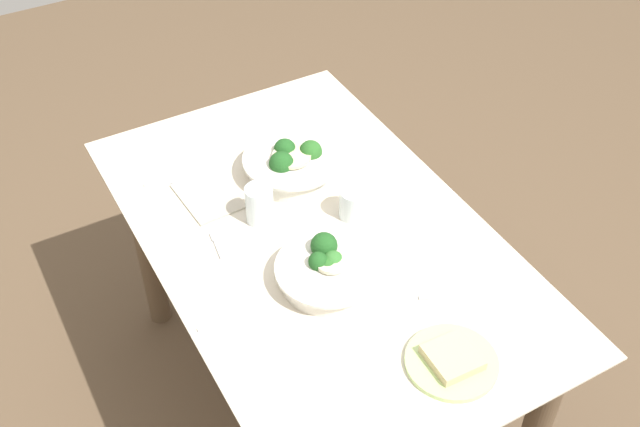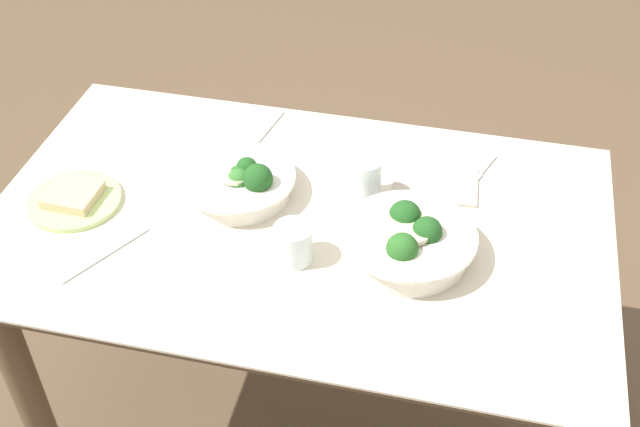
{
  "view_description": "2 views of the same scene",
  "coord_description": "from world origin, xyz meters",
  "px_view_note": "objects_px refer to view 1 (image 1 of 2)",
  "views": [
    {
      "loc": [
        1.25,
        -0.69,
        2.1
      ],
      "look_at": [
        -0.03,
        0.02,
        0.76
      ],
      "focal_mm": 44.3,
      "sensor_mm": 36.0,
      "label": 1
    },
    {
      "loc": [
        -0.33,
        1.23,
        1.84
      ],
      "look_at": [
        -0.05,
        0.02,
        0.76
      ],
      "focal_mm": 44.75,
      "sensor_mm": 36.0,
      "label": 2
    }
  ],
  "objects_px": {
    "broccoli_bowl_near": "(328,270)",
    "table_knife_right": "(238,320)",
    "water_glass_side": "(354,203)",
    "table_knife_left": "(465,298)",
    "fork_by_far_bowl": "(167,183)",
    "fork_by_near_bowl": "(216,244)",
    "napkin_folded_upper": "(208,196)",
    "bread_side_plate": "(452,360)",
    "water_glass_center": "(260,204)",
    "broccoli_bowl_far": "(292,164)"
  },
  "relations": [
    {
      "from": "broccoli_bowl_far",
      "to": "fork_by_far_bowl",
      "type": "distance_m",
      "value": 0.34
    },
    {
      "from": "water_glass_side",
      "to": "bread_side_plate",
      "type": "bearing_deg",
      "value": -6.88
    },
    {
      "from": "broccoli_bowl_far",
      "to": "water_glass_side",
      "type": "xyz_separation_m",
      "value": [
        0.22,
        0.06,
        0.0
      ]
    },
    {
      "from": "broccoli_bowl_near",
      "to": "bread_side_plate",
      "type": "bearing_deg",
      "value": 17.68
    },
    {
      "from": "broccoli_bowl_far",
      "to": "water_glass_center",
      "type": "relative_size",
      "value": 2.6
    },
    {
      "from": "bread_side_plate",
      "to": "fork_by_near_bowl",
      "type": "height_order",
      "value": "bread_side_plate"
    },
    {
      "from": "fork_by_near_bowl",
      "to": "table_knife_right",
      "type": "relative_size",
      "value": 0.5
    },
    {
      "from": "broccoli_bowl_far",
      "to": "water_glass_center",
      "type": "height_order",
      "value": "water_glass_center"
    },
    {
      "from": "fork_by_far_bowl",
      "to": "table_knife_right",
      "type": "bearing_deg",
      "value": -72.44
    },
    {
      "from": "fork_by_far_bowl",
      "to": "napkin_folded_upper",
      "type": "xyz_separation_m",
      "value": [
        0.1,
        0.08,
        0.0
      ]
    },
    {
      "from": "bread_side_plate",
      "to": "table_knife_left",
      "type": "xyz_separation_m",
      "value": [
        -0.14,
        0.14,
        -0.01
      ]
    },
    {
      "from": "broccoli_bowl_near",
      "to": "table_knife_right",
      "type": "height_order",
      "value": "broccoli_bowl_near"
    },
    {
      "from": "broccoli_bowl_near",
      "to": "table_knife_left",
      "type": "bearing_deg",
      "value": 49.96
    },
    {
      "from": "bread_side_plate",
      "to": "fork_by_near_bowl",
      "type": "xyz_separation_m",
      "value": [
        -0.58,
        -0.3,
        -0.01
      ]
    },
    {
      "from": "broccoli_bowl_near",
      "to": "napkin_folded_upper",
      "type": "relative_size",
      "value": 1.34
    },
    {
      "from": "water_glass_center",
      "to": "table_knife_right",
      "type": "bearing_deg",
      "value": -34.56
    },
    {
      "from": "water_glass_side",
      "to": "napkin_folded_upper",
      "type": "relative_size",
      "value": 0.44
    },
    {
      "from": "broccoli_bowl_near",
      "to": "table_knife_right",
      "type": "xyz_separation_m",
      "value": [
        0.01,
        -0.24,
        -0.03
      ]
    },
    {
      "from": "water_glass_center",
      "to": "fork_by_near_bowl",
      "type": "xyz_separation_m",
      "value": [
        0.03,
        -0.14,
        -0.05
      ]
    },
    {
      "from": "fork_by_far_bowl",
      "to": "napkin_folded_upper",
      "type": "relative_size",
      "value": 0.56
    },
    {
      "from": "water_glass_center",
      "to": "fork_by_near_bowl",
      "type": "relative_size",
      "value": 1.09
    },
    {
      "from": "table_knife_left",
      "to": "broccoli_bowl_near",
      "type": "bearing_deg",
      "value": -10.83
    },
    {
      "from": "table_knife_right",
      "to": "table_knife_left",
      "type": "bearing_deg",
      "value": 168.31
    },
    {
      "from": "water_glass_side",
      "to": "table_knife_left",
      "type": "distance_m",
      "value": 0.38
    },
    {
      "from": "table_knife_right",
      "to": "napkin_folded_upper",
      "type": "relative_size",
      "value": 1.0
    },
    {
      "from": "table_knife_right",
      "to": "broccoli_bowl_near",
      "type": "bearing_deg",
      "value": -166.96
    },
    {
      "from": "broccoli_bowl_far",
      "to": "broccoli_bowl_near",
      "type": "xyz_separation_m",
      "value": [
        0.39,
        -0.11,
        -0.01
      ]
    },
    {
      "from": "bread_side_plate",
      "to": "broccoli_bowl_near",
      "type": "bearing_deg",
      "value": -162.32
    },
    {
      "from": "bread_side_plate",
      "to": "table_knife_right",
      "type": "distance_m",
      "value": 0.48
    },
    {
      "from": "napkin_folded_upper",
      "to": "table_knife_left",
      "type": "bearing_deg",
      "value": 31.3
    },
    {
      "from": "fork_by_far_bowl",
      "to": "fork_by_near_bowl",
      "type": "xyz_separation_m",
      "value": [
        0.28,
        0.02,
        0.0
      ]
    },
    {
      "from": "broccoli_bowl_near",
      "to": "table_knife_right",
      "type": "bearing_deg",
      "value": -87.33
    },
    {
      "from": "water_glass_center",
      "to": "water_glass_side",
      "type": "height_order",
      "value": "water_glass_center"
    },
    {
      "from": "bread_side_plate",
      "to": "table_knife_left",
      "type": "height_order",
      "value": "bread_side_plate"
    },
    {
      "from": "broccoli_bowl_near",
      "to": "fork_by_far_bowl",
      "type": "height_order",
      "value": "broccoli_bowl_near"
    },
    {
      "from": "bread_side_plate",
      "to": "table_knife_left",
      "type": "relative_size",
      "value": 0.95
    },
    {
      "from": "water_glass_side",
      "to": "fork_by_far_bowl",
      "type": "relative_size",
      "value": 0.77
    },
    {
      "from": "water_glass_center",
      "to": "table_knife_right",
      "type": "relative_size",
      "value": 0.55
    },
    {
      "from": "broccoli_bowl_near",
      "to": "fork_by_far_bowl",
      "type": "relative_size",
      "value": 2.38
    },
    {
      "from": "bread_side_plate",
      "to": "table_knife_right",
      "type": "height_order",
      "value": "bread_side_plate"
    },
    {
      "from": "table_knife_left",
      "to": "napkin_folded_upper",
      "type": "xyz_separation_m",
      "value": [
        -0.62,
        -0.38,
        0.0
      ]
    },
    {
      "from": "water_glass_center",
      "to": "table_knife_left",
      "type": "distance_m",
      "value": 0.56
    },
    {
      "from": "water_glass_side",
      "to": "table_knife_right",
      "type": "height_order",
      "value": "water_glass_side"
    },
    {
      "from": "broccoli_bowl_far",
      "to": "fork_by_far_bowl",
      "type": "height_order",
      "value": "broccoli_bowl_far"
    },
    {
      "from": "water_glass_side",
      "to": "broccoli_bowl_near",
      "type": "bearing_deg",
      "value": -46.26
    },
    {
      "from": "napkin_folded_upper",
      "to": "water_glass_side",
      "type": "bearing_deg",
      "value": 50.33
    },
    {
      "from": "fork_by_far_bowl",
      "to": "broccoli_bowl_far",
      "type": "bearing_deg",
      "value": -1.45
    },
    {
      "from": "broccoli_bowl_near",
      "to": "fork_by_far_bowl",
      "type": "distance_m",
      "value": 0.56
    },
    {
      "from": "bread_side_plate",
      "to": "napkin_folded_upper",
      "type": "xyz_separation_m",
      "value": [
        -0.76,
        -0.24,
        -0.01
      ]
    },
    {
      "from": "broccoli_bowl_near",
      "to": "fork_by_near_bowl",
      "type": "bearing_deg",
      "value": -141.93
    }
  ]
}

